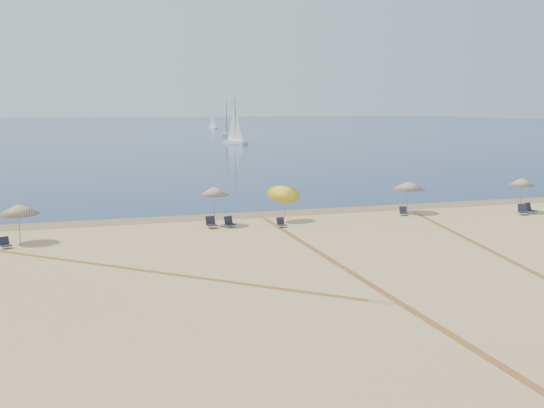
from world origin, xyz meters
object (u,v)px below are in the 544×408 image
Objects in this scene: chair_6 at (403,211)px; sailboat_1 at (235,130)px; sailboat_0 at (213,123)px; chair_7 at (523,210)px; umbrella_5 at (522,182)px; umbrella_1 at (18,209)px; umbrella_4 at (408,185)px; sailboat_3 at (227,125)px; chair_4 at (229,222)px; chair_5 at (281,223)px; umbrella_2 at (214,191)px; chair_3 at (211,223)px; chair_2 at (5,243)px; chair_8 at (530,209)px; umbrella_3 at (284,191)px.

sailboat_1 is at bearing 102.96° from chair_6.
chair_6 is 170.72m from sailboat_0.
umbrella_5 is at bearing 83.64° from chair_7.
umbrella_1 is 2.56× the size of chair_7.
umbrella_4 is 120.21m from sailboat_3.
chair_4 is at bearing 6.19° from umbrella_1.
sailboat_3 reaches higher than chair_5.
chair_3 is at bearing -120.00° from umbrella_2.
chair_6 is at bearing -4.81° from chair_3.
chair_2 is 1.05× the size of chair_6.
umbrella_5 is 0.38× the size of sailboat_0.
chair_8 is (18.05, -0.26, 0.06)m from chair_5.
sailboat_1 is at bearing 59.98° from chair_4.
chair_2 is (-11.76, -2.89, -1.93)m from umbrella_2.
umbrella_5 is (16.88, -1.45, 0.14)m from umbrella_3.
sailboat_3 reaches higher than umbrella_2.
umbrella_2 reaches higher than chair_5.
umbrella_1 is 32.55m from umbrella_5.
chair_2 is 15.65m from chair_5.
sailboat_3 is (40.76, 122.83, 2.38)m from chair_2.
umbrella_1 is at bearing 163.61° from chair_8.
umbrella_5 is 21.87m from chair_3.
umbrella_5 reaches higher than chair_5.
umbrella_4 reaches higher than chair_5.
umbrella_1 is 0.89× the size of umbrella_5.
sailboat_3 is at bearing 101.62° from chair_6.
umbrella_2 is 1.99m from chair_3.
chair_6 is 0.11× the size of sailboat_0.
chair_3 is 124.04m from sailboat_3.
chair_2 is 1.14× the size of chair_5.
chair_7 is (21.34, -1.68, 0.01)m from chair_3.
umbrella_2 is 123.40m from sailboat_3.
umbrella_2 reaches higher than chair_2.
chair_4 is at bearing 177.72° from umbrella_5.
chair_6 is (9.27, 1.61, -0.00)m from chair_5.
umbrella_4 is 8.62m from chair_8.
umbrella_5 is at bearing -3.74° from umbrella_2.
umbrella_1 is 3.17× the size of chair_6.
chair_4 is 1.17× the size of chair_5.
chair_7 is 122.47m from sailboat_3.
sailboat_1 is (-13.63, -85.35, 0.64)m from sailboat_0.
umbrella_2 is (11.10, 1.88, 0.31)m from umbrella_1.
sailboat_3 is at bearing 78.48° from umbrella_3.
sailboat_0 reaches higher than chair_3.
chair_3 is (10.78, 1.31, -1.57)m from umbrella_1.
chair_7 is 0.13× the size of sailboat_0.
sailboat_3 reaches higher than chair_2.
chair_4 is (0.82, -0.58, -1.91)m from umbrella_2.
chair_2 is (-16.33, -2.94, -1.76)m from umbrella_3.
chair_3 is 0.09× the size of sailboat_3.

